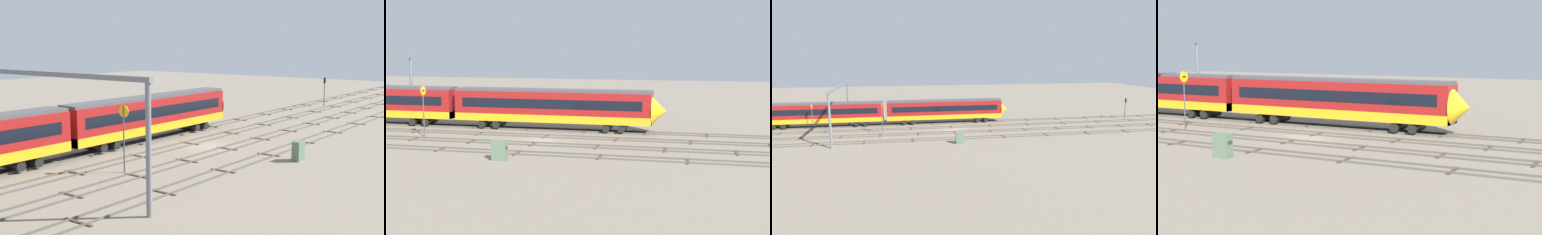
% 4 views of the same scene
% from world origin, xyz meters
% --- Properties ---
extents(ground_plane, '(199.23, 199.23, 0.00)m').
position_xyz_m(ground_plane, '(0.00, 0.00, 0.00)').
color(ground_plane, gray).
extents(track_near_foreground, '(183.23, 2.40, 0.16)m').
position_xyz_m(track_near_foreground, '(-0.00, -7.16, 0.07)').
color(track_near_foreground, '#59544C').
rests_on(track_near_foreground, ground).
extents(track_second_near, '(183.23, 2.40, 0.16)m').
position_xyz_m(track_second_near, '(-0.00, -2.39, 0.07)').
color(track_second_near, '#59544C').
rests_on(track_second_near, ground).
extents(track_middle, '(183.23, 2.40, 0.16)m').
position_xyz_m(track_middle, '(-0.00, 2.39, 0.07)').
color(track_middle, '#59544C').
rests_on(track_middle, ground).
extents(track_with_train, '(183.23, 2.40, 0.16)m').
position_xyz_m(track_with_train, '(-0.00, 7.16, 0.07)').
color(track_with_train, '#59544C').
rests_on(track_with_train, ground).
extents(overhead_gantry, '(0.40, 19.73, 8.79)m').
position_xyz_m(overhead_gantry, '(-20.48, -0.33, 6.67)').
color(overhead_gantry, slate).
rests_on(overhead_gantry, ground).
extents(speed_sign_mid_trackside, '(0.14, 1.05, 5.70)m').
position_xyz_m(speed_sign_mid_trackside, '(-13.23, -0.75, 3.78)').
color(speed_sign_mid_trackside, '#4C4C51').
rests_on(speed_sign_mid_trackside, ground).
extents(signal_light_trackside_approach, '(0.31, 0.32, 4.75)m').
position_xyz_m(signal_light_trackside_approach, '(39.62, 4.02, 3.10)').
color(signal_light_trackside_approach, '#4C4C51').
rests_on(signal_light_trackside_approach, ground).
extents(relay_cabinet, '(1.33, 0.73, 1.82)m').
position_xyz_m(relay_cabinet, '(-0.47, -10.46, 0.91)').
color(relay_cabinet, '#597259').
rests_on(relay_cabinet, ground).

